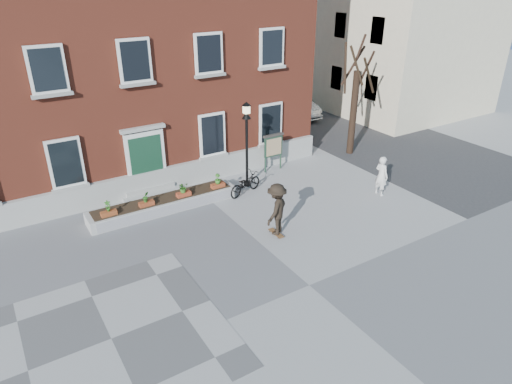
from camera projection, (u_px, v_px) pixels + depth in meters
ground at (309, 285)px, 14.44m from camera, size 100.00×100.00×0.00m
checker_patch at (111, 339)px, 12.35m from camera, size 6.00×6.00×0.01m
bicycle at (245, 184)px, 20.10m from camera, size 1.99×1.19×0.99m
parked_car at (293, 104)px, 30.81m from camera, size 2.17×4.98×1.59m
bystander at (381, 176)px, 19.87m from camera, size 0.45×0.67×1.79m
brick_building at (98, 33)px, 21.35m from camera, size 18.40×10.85×12.60m
planter_assembly at (164, 203)px, 18.83m from camera, size 6.20×1.12×1.15m
bare_tree at (354, 102)px, 23.59m from camera, size 1.83×1.83×6.16m
lamp_post at (247, 133)px, 19.97m from camera, size 0.40×0.40×3.93m
notice_board at (273, 146)px, 22.12m from camera, size 1.10×0.16×1.87m
skateboarder at (277, 209)px, 16.73m from camera, size 1.49×1.32×2.08m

